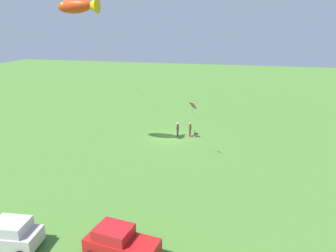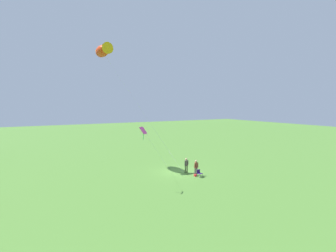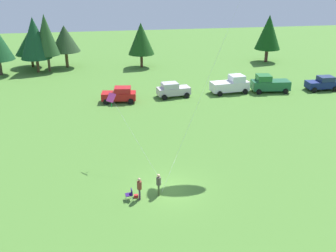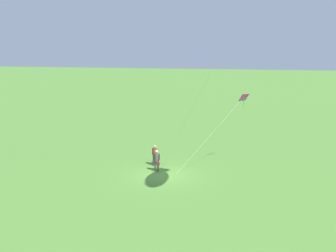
{
  "view_description": "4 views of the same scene",
  "coord_description": "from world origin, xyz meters",
  "views": [
    {
      "loc": [
        -9.14,
        36.13,
        12.78
      ],
      "look_at": [
        -0.69,
        3.44,
        2.48
      ],
      "focal_mm": 35.0,
      "sensor_mm": 36.0,
      "label": 1
    },
    {
      "loc": [
        -25.76,
        15.87,
        8.0
      ],
      "look_at": [
        0.52,
        1.03,
        5.44
      ],
      "focal_mm": 28.0,
      "sensor_mm": 36.0,
      "label": 2
    },
    {
      "loc": [
        -4.28,
        -25.47,
        15.75
      ],
      "look_at": [
        0.22,
        1.49,
        4.59
      ],
      "focal_mm": 42.0,
      "sensor_mm": 36.0,
      "label": 3
    },
    {
      "loc": [
        34.0,
        4.44,
        11.7
      ],
      "look_at": [
        -0.08,
        0.36,
        3.88
      ],
      "focal_mm": 50.0,
      "sensor_mm": 36.0,
      "label": 4
    }
  ],
  "objects": [
    {
      "name": "person_spectator",
      "position": [
        -2.29,
        -0.99,
        1.02
      ],
      "size": [
        0.37,
        0.55,
        1.74
      ],
      "rotation": [
        0.0,
        0.0,
        3.06
      ],
      "color": "#442F45",
      "rests_on": "ground"
    },
    {
      "name": "ground_plane",
      "position": [
        0.0,
        0.0,
        0.0
      ],
      "size": [
        160.0,
        160.0,
        0.0
      ],
      "primitive_type": "plane",
      "color": "#4C7D30"
    },
    {
      "name": "backpack_on_grass",
      "position": [
        -2.53,
        -0.72,
        0.11
      ],
      "size": [
        0.33,
        0.23,
        0.22
      ],
      "primitive_type": "cube",
      "rotation": [
        0.0,
        0.0,
        3.11
      ],
      "color": "red",
      "rests_on": "ground"
    },
    {
      "name": "kite_diamond_rainbow",
      "position": [
        -3.73,
        5.95,
        5.38
      ],
      "size": [
        3.98,
        5.61,
        5.89
      ],
      "color": "#D43D93",
      "rests_on": "ground"
    },
    {
      "name": "person_kite_flyer",
      "position": [
        -0.84,
        -0.64,
        1.02
      ],
      "size": [
        0.38,
        0.5,
        1.74
      ],
      "rotation": [
        0.0,
        0.0,
        3.01
      ],
      "color": "#404D2D",
      "rests_on": "ground"
    },
    {
      "name": "folding_chair",
      "position": [
        -2.97,
        -0.92,
        0.49
      ],
      "size": [
        0.54,
        0.54,
        0.82
      ],
      "rotation": [
        0.0,
        0.0,
        3.27
      ],
      "color": "#2B135C",
      "rests_on": "ground"
    }
  ]
}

